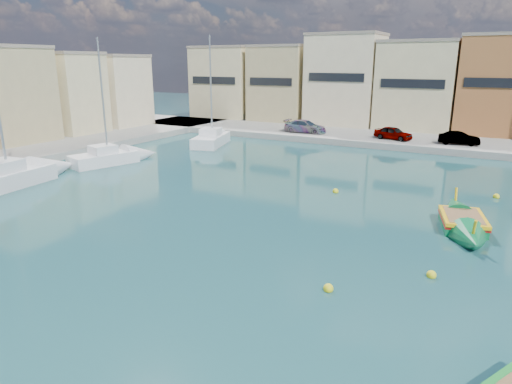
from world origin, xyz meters
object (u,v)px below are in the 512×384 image
Objects in this scene: yacht_midnorth at (122,157)px; luzzu_green at (462,223)px; yacht_north at (216,138)px; yacht_mid at (29,174)px.

luzzu_green is at bearing -7.28° from yacht_midnorth.
luzzu_green is at bearing -31.31° from yacht_north.
luzzu_green is 27.97m from yacht_north.
yacht_midnorth is (-1.47, -11.29, -0.02)m from yacht_north.
yacht_mid is at bearing -97.79° from yacht_midnorth.
yacht_north is 18.97m from yacht_mid.
yacht_north is 0.92× the size of yacht_mid.
yacht_north reaches higher than yacht_midnorth.
yacht_mid is (-26.40, -4.27, 0.22)m from luzzu_green.
yacht_midnorth is 7.58m from yacht_mid.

